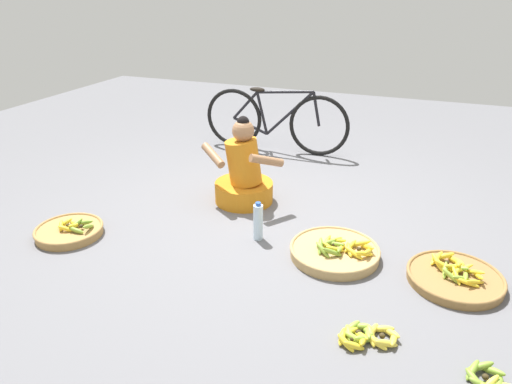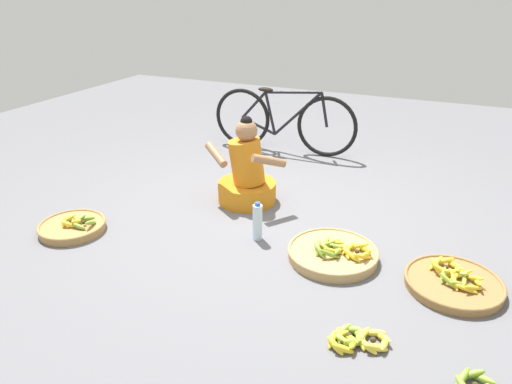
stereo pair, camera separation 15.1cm
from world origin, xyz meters
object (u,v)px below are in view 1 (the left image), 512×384
banana_basket_near_bicycle (335,251)px  water_bottle (258,222)px  banana_basket_near_vendor (69,230)px  banana_basket_mid_right (455,277)px  loose_bananas_front_right (490,383)px  loose_bananas_front_left (366,336)px  bicycle_leaning (275,120)px  vendor_woman_front (244,175)px

banana_basket_near_bicycle → water_bottle: water_bottle is taller
banana_basket_near_vendor → banana_basket_near_bicycle: bearing=12.4°
banana_basket_near_bicycle → water_bottle: 0.62m
banana_basket_mid_right → loose_bananas_front_right: 0.90m
banana_basket_mid_right → water_bottle: size_ratio=2.00×
loose_bananas_front_left → water_bottle: 1.27m
bicycle_leaning → banana_basket_near_vendor: size_ratio=3.28×
banana_basket_near_vendor → loose_bananas_front_left: bearing=-8.4°
water_bottle → bicycle_leaning: bearing=105.5°
banana_basket_near_vendor → water_bottle: water_bottle is taller
bicycle_leaning → loose_bananas_front_right: (2.13, -2.94, -0.33)m
bicycle_leaning → banana_basket_near_vendor: bearing=-108.7°
banana_basket_near_vendor → banana_basket_near_bicycle: banana_basket_near_bicycle is taller
vendor_woman_front → banana_basket_near_bicycle: size_ratio=1.22×
banana_basket_near_bicycle → bicycle_leaning: bearing=119.7°
loose_bananas_front_right → loose_bananas_front_left: bearing=169.1°
water_bottle → banana_basket_near_vendor: bearing=-161.0°
bicycle_leaning → banana_basket_near_bicycle: 2.37m
vendor_woman_front → water_bottle: 0.69m
banana_basket_near_vendor → banana_basket_mid_right: (2.81, 0.42, -0.00)m
loose_bananas_front_left → loose_bananas_front_right: 0.63m
water_bottle → vendor_woman_front: bearing=121.6°
bicycle_leaning → loose_bananas_front_left: bicycle_leaning is taller
banana_basket_mid_right → loose_bananas_front_left: bearing=-121.1°
banana_basket_near_vendor → loose_bananas_front_left: 2.37m
banana_basket_near_vendor → banana_basket_mid_right: banana_basket_mid_right is taller
banana_basket_near_vendor → banana_basket_mid_right: bearing=8.4°
loose_bananas_front_right → bicycle_leaning: bearing=125.9°
loose_bananas_front_right → water_bottle: bearing=149.0°
bicycle_leaning → banana_basket_mid_right: 2.87m
banana_basket_near_vendor → banana_basket_mid_right: size_ratio=0.84×
bicycle_leaning → loose_bananas_front_left: 3.22m
banana_basket_mid_right → water_bottle: bearing=177.5°
vendor_woman_front → bicycle_leaning: vendor_woman_front is taller
banana_basket_near_vendor → banana_basket_near_bicycle: size_ratio=0.80×
vendor_woman_front → loose_bananas_front_right: bearing=-38.3°
vendor_woman_front → bicycle_leaning: size_ratio=0.46×
loose_bananas_front_left → banana_basket_near_bicycle: bearing=113.7°
loose_bananas_front_left → vendor_woman_front: bearing=133.0°
banana_basket_near_bicycle → loose_bananas_front_left: banana_basket_near_bicycle is taller
banana_basket_near_bicycle → banana_basket_mid_right: size_ratio=1.04×
bicycle_leaning → water_bottle: bearing=-74.5°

